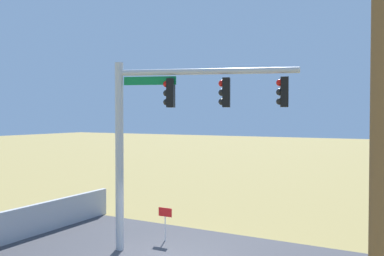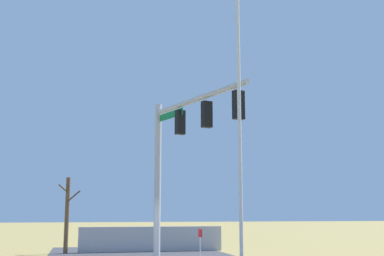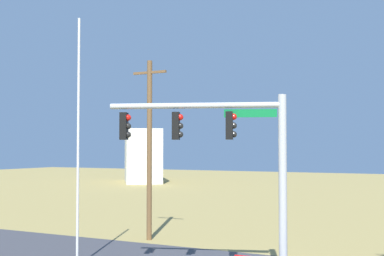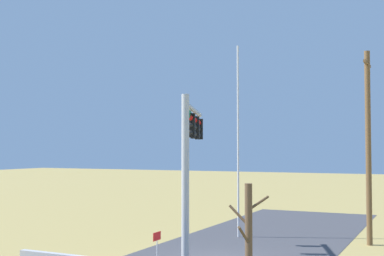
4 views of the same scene
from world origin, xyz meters
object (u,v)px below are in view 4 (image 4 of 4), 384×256
(signal_mast, at_px, (191,146))
(bare_tree, at_px, (249,247))
(open_sign, at_px, (157,240))
(utility_pole, at_px, (368,144))
(flagpole, at_px, (238,141))

(signal_mast, height_order, bare_tree, signal_mast)
(signal_mast, relative_size, open_sign, 5.26)
(signal_mast, height_order, utility_pole, utility_pole)
(flagpole, distance_m, open_sign, 8.18)
(utility_pole, bearing_deg, signal_mast, -40.89)
(bare_tree, bearing_deg, open_sign, -130.09)
(utility_pole, xyz_separation_m, open_sign, (7.69, -6.92, -3.78))
(signal_mast, distance_m, flagpole, 6.28)
(flagpole, bearing_deg, utility_pole, 95.10)
(flagpole, height_order, utility_pole, flagpole)
(signal_mast, height_order, open_sign, signal_mast)
(flagpole, xyz_separation_m, utility_pole, (-0.56, 6.24, -0.18))
(utility_pole, bearing_deg, bare_tree, -7.65)
(signal_mast, relative_size, utility_pole, 0.71)
(flagpole, distance_m, utility_pole, 6.27)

